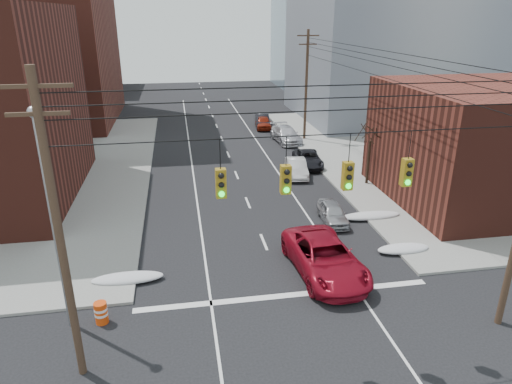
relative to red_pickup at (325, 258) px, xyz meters
name	(u,v)px	position (x,y,z in m)	size (l,w,h in m)	color
sidewalk_ne	(507,149)	(24.61, 18.86, -0.82)	(40.00, 40.00, 0.15)	gray
building_brick_far	(45,54)	(-28.39, 65.86, 5.11)	(22.00, 18.00, 12.00)	#512118
building_office	(394,13)	(19.61, 35.86, 11.61)	(22.00, 20.00, 25.00)	gray
building_glass	(337,22)	(21.61, 61.86, 10.11)	(20.00, 18.00, 22.00)	gray
building_storefront	(509,143)	(15.61, 7.86, 3.11)	(16.00, 12.00, 8.00)	#512118
utility_pole_left	(59,231)	(-10.89, -5.14, 4.89)	(2.20, 0.28, 11.00)	#473323
utility_pole_far	(306,84)	(6.11, 25.86, 4.89)	(2.20, 0.28, 11.00)	#473323
traffic_signals	(317,176)	(-2.30, -5.17, 6.27)	(17.00, 0.42, 2.02)	black
street_light	(50,205)	(-11.89, -2.14, 4.65)	(0.44, 0.44, 9.32)	gray
bare_tree	(369,156)	(7.19, 11.86, 1.43)	(2.09, 2.20, 4.93)	black
snow_nw	(128,278)	(-9.79, 0.86, -0.68)	(3.50, 1.08, 0.42)	silver
snow_ne	(403,249)	(5.01, 1.36, -0.68)	(3.00, 1.08, 0.42)	silver
snow_east_far	(371,216)	(5.01, 5.86, -0.68)	(4.00, 1.08, 0.42)	silver
red_pickup	(325,258)	(0.00, 0.00, 0.00)	(2.96, 6.43, 1.79)	maroon
parked_car_a	(333,213)	(2.41, 5.84, -0.27)	(1.47, 3.64, 1.24)	#A3A3A8
parked_car_b	(297,168)	(2.41, 14.85, -0.20)	(1.46, 4.19, 1.38)	silver
parked_car_c	(308,159)	(4.01, 17.16, -0.23)	(2.19, 4.75, 1.32)	black
parked_car_d	(286,134)	(4.01, 25.36, -0.10)	(2.21, 5.45, 1.58)	silver
parked_car_e	(263,122)	(2.81, 31.66, -0.19)	(1.67, 4.14, 1.41)	maroon
parked_car_f	(262,121)	(2.88, 32.57, -0.17)	(1.53, 4.39, 1.45)	black
lot_car_a	(36,185)	(-17.22, 13.59, 0.00)	(1.57, 4.51, 1.49)	silver
lot_car_b	(60,153)	(-17.31, 21.81, -0.02)	(2.40, 5.21, 1.45)	#9F9EA3
construction_barrel	(101,312)	(-10.59, -2.24, -0.39)	(0.74, 0.74, 0.98)	#DC400B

